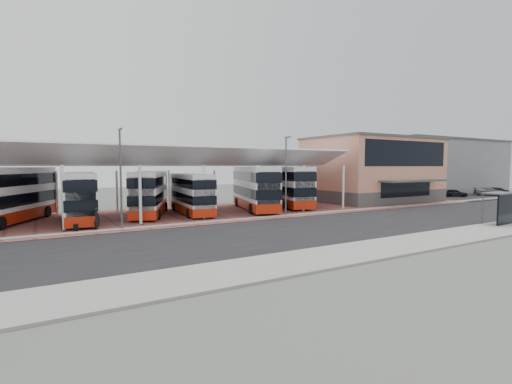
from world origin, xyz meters
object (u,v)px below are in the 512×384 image
(terminal, at_px, (373,169))
(carpark_car_b, at_px, (490,192))
(bus_0, at_px, (10,195))
(bus_5, at_px, (285,187))
(pedestrian, at_px, (97,219))
(carpark_car_c, at_px, (497,191))
(bus_shelter, at_px, (504,204))
(bus_2, at_px, (150,193))
(bus_3, at_px, (191,194))
(bus_1, at_px, (81,197))
(bus_4, at_px, (255,188))
(carpark_car_a, at_px, (455,193))

(terminal, bearing_deg, carpark_car_b, -10.24)
(bus_0, bearing_deg, bus_5, 24.00)
(terminal, xyz_separation_m, pedestrian, (-38.79, -7.17, -3.69))
(carpark_car_c, xyz_separation_m, bus_shelter, (-36.13, -18.35, 1.13))
(bus_2, xyz_separation_m, carpark_car_c, (60.87, -3.57, -1.60))
(carpark_car_b, bearing_deg, bus_3, 136.90)
(bus_1, bearing_deg, bus_3, 5.88)
(carpark_car_c, relative_size, bus_shelter, 1.09)
(bus_4, bearing_deg, pedestrian, -145.16)
(bus_0, xyz_separation_m, carpark_car_a, (61.22, -3.72, -1.80))
(terminal, relative_size, carpark_car_a, 4.85)
(terminal, bearing_deg, carpark_car_a, -9.61)
(carpark_car_c, height_order, bus_shelter, bus_shelter)
(carpark_car_b, height_order, carpark_car_c, carpark_car_b)
(bus_4, relative_size, bus_shelter, 3.58)
(pedestrian, xyz_separation_m, bus_shelter, (30.79, -14.69, 0.85))
(terminal, height_order, pedestrian, terminal)
(terminal, xyz_separation_m, bus_2, (-32.73, 0.06, -2.36))
(bus_5, xyz_separation_m, bus_shelter, (7.72, -21.88, -0.71))
(bus_2, relative_size, bus_3, 1.06)
(carpark_car_c, distance_m, bus_shelter, 40.54)
(bus_1, distance_m, carpark_car_b, 63.40)
(bus_3, height_order, bus_5, bus_5)
(terminal, xyz_separation_m, bus_3, (-28.63, -0.96, -2.50))
(bus_3, bearing_deg, bus_1, -173.02)
(bus_5, bearing_deg, bus_0, -168.68)
(bus_1, distance_m, bus_3, 10.72)
(terminal, xyz_separation_m, bus_1, (-39.34, -1.11, -2.38))
(bus_2, distance_m, bus_5, 17.01)
(bus_1, xyz_separation_m, carpark_car_b, (63.30, -3.22, -1.50))
(bus_1, bearing_deg, bus_4, 4.85)
(bus_0, relative_size, bus_4, 0.97)
(bus_2, relative_size, bus_shelter, 3.20)
(pedestrian, distance_m, carpark_car_b, 62.81)
(bus_4, xyz_separation_m, carpark_car_b, (44.85, -3.14, -1.76))
(pedestrian, bearing_deg, bus_2, -61.80)
(bus_3, xyz_separation_m, pedestrian, (-10.16, -6.20, -1.19))
(bus_4, bearing_deg, bus_2, -169.67)
(bus_0, bearing_deg, bus_3, 19.09)
(carpark_car_b, bearing_deg, pedestrian, 143.15)
(bus_1, relative_size, pedestrian, 6.03)
(bus_3, distance_m, bus_5, 12.95)
(bus_1, distance_m, carpark_car_a, 55.73)
(carpark_car_b, relative_size, carpark_car_c, 1.28)
(bus_0, relative_size, bus_5, 0.97)
(bus_1, xyz_separation_m, carpark_car_c, (67.48, -2.40, -1.58))
(terminal, relative_size, bus_0, 1.53)
(bus_shelter, bearing_deg, carpark_car_b, 25.74)
(bus_2, distance_m, carpark_car_a, 49.18)
(carpark_car_a, bearing_deg, bus_2, 136.07)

